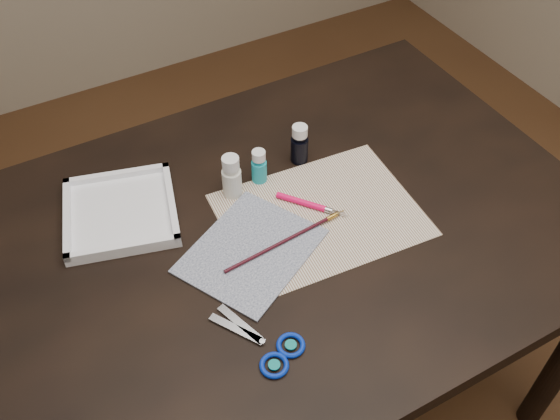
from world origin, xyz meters
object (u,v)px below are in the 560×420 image
scissors (252,340)px  palette_tray (120,211)px  canvas (251,251)px  paint_bottle_navy (299,144)px  paint_bottle_cyan (259,166)px  paper (320,215)px  paint_bottle_white (232,176)px

scissors → palette_tray: palette_tray is taller
palette_tray → canvas: bearing=-48.5°
paint_bottle_navy → palette_tray: (-0.41, 0.03, -0.03)m
canvas → scissors: 0.20m
paint_bottle_navy → scissors: (-0.31, -0.37, -0.04)m
paint_bottle_cyan → paint_bottle_navy: 0.11m
paper → paint_bottle_white: (-0.13, 0.14, 0.05)m
canvas → scissors: bearing=-116.7°
paint_bottle_white → palette_tray: bearing=167.3°
paint_bottle_cyan → scissors: 0.41m
paint_bottle_cyan → scissors: (-0.20, -0.35, -0.04)m
scissors → paint_bottle_white: bearing=-52.5°
paint_bottle_navy → palette_tray: bearing=176.1°
paint_bottle_white → palette_tray: paint_bottle_white is taller
paint_bottle_white → paper: bearing=-47.6°
paper → palette_tray: palette_tray is taller
canvas → scissors: size_ratio=1.31×
paint_bottle_white → canvas: bearing=-103.7°
canvas → paint_bottle_navy: (0.22, 0.19, 0.04)m
paint_bottle_white → paint_bottle_navy: size_ratio=1.06×
paint_bottle_white → scissors: (-0.13, -0.34, -0.05)m
canvas → paint_bottle_cyan: size_ratio=3.16×
paint_bottle_cyan → paint_bottle_navy: paint_bottle_navy is taller
paint_bottle_cyan → paint_bottle_navy: (0.11, 0.01, 0.01)m
paint_bottle_cyan → palette_tray: paint_bottle_cyan is taller
paint_bottle_white → paint_bottle_navy: bearing=7.7°
scissors → palette_tray: bearing=-17.5°
paper → paint_bottle_cyan: 0.17m
scissors → palette_tray: size_ratio=0.88×
paper → paint_bottle_navy: (0.05, 0.17, 0.05)m
paint_bottle_cyan → palette_tray: 0.30m
canvas → paint_bottle_white: paint_bottle_white is taller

